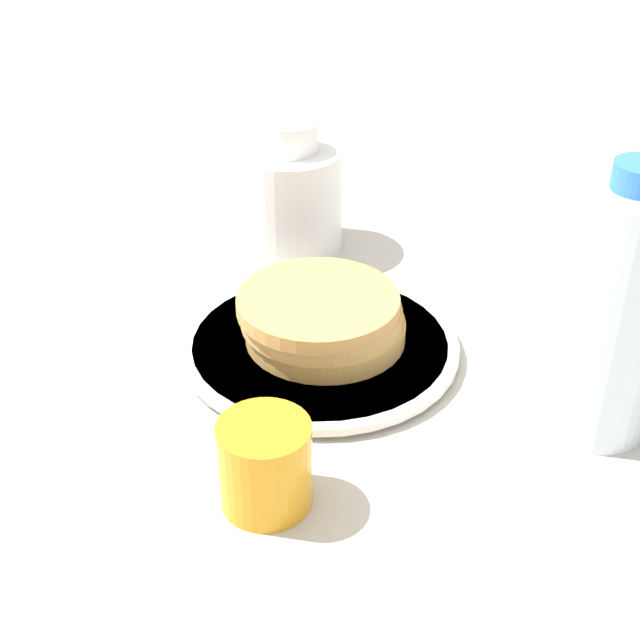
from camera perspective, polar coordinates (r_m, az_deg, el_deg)
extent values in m
plane|color=#BCB7AD|center=(0.74, -1.81, -3.00)|extent=(4.00, 4.00, 0.00)
cylinder|color=silver|center=(0.75, 0.00, -1.73)|extent=(0.22, 0.22, 0.01)
cylinder|color=silver|center=(0.75, 0.00, -1.58)|extent=(0.23, 0.23, 0.01)
cylinder|color=tan|center=(0.75, 0.34, -0.62)|extent=(0.14, 0.14, 0.02)
cylinder|color=tan|center=(0.74, 0.09, 0.34)|extent=(0.14, 0.14, 0.01)
cylinder|color=tan|center=(0.73, -0.13, 1.10)|extent=(0.14, 0.14, 0.01)
cylinder|color=orange|center=(0.60, -3.53, -9.22)|extent=(0.06, 0.06, 0.06)
cylinder|color=white|center=(0.90, -1.93, 7.70)|extent=(0.10, 0.10, 0.10)
cylinder|color=white|center=(0.88, -2.01, 11.70)|extent=(0.06, 0.06, 0.03)
cylinder|color=silver|center=(0.66, 18.27, 0.30)|extent=(0.08, 0.08, 0.19)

